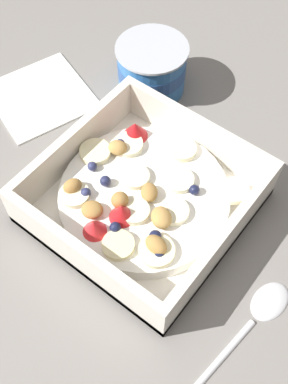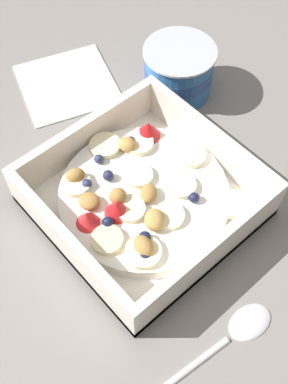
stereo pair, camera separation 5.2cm
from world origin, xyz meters
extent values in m
plane|color=gray|center=(0.00, 0.00, 0.00)|extent=(2.40, 2.40, 0.00)
cube|color=white|center=(0.01, 0.01, 0.01)|extent=(0.21, 0.21, 0.01)
cube|color=white|center=(0.01, -0.09, 0.03)|extent=(0.21, 0.01, 0.06)
cube|color=white|center=(0.01, 0.11, 0.03)|extent=(0.21, 0.01, 0.06)
cube|color=white|center=(-0.09, 0.01, 0.03)|extent=(0.01, 0.19, 0.06)
cube|color=white|center=(0.11, 0.01, 0.03)|extent=(0.01, 0.19, 0.06)
cylinder|color=white|center=(0.01, 0.01, 0.02)|extent=(0.19, 0.19, 0.02)
cylinder|color=#F7EFC6|center=(-0.04, -0.04, 0.03)|extent=(0.04, 0.04, 0.01)
cylinder|color=#F7EFC6|center=(0.02, -0.02, 0.03)|extent=(0.05, 0.05, 0.01)
cylinder|color=#F7EFC6|center=(-0.01, 0.02, 0.03)|extent=(0.04, 0.04, 0.01)
cylinder|color=#F4EAB7|center=(0.06, -0.04, 0.03)|extent=(0.04, 0.04, 0.01)
cylinder|color=#F7EFC6|center=(0.03, 0.05, 0.03)|extent=(0.05, 0.05, 0.01)
cylinder|color=#F4EAB7|center=(0.09, 0.07, 0.03)|extent=(0.03, 0.03, 0.01)
cylinder|color=#F7EFC6|center=(-0.04, 0.05, 0.03)|extent=(0.05, 0.05, 0.01)
cylinder|color=#F7EFC6|center=(0.05, 0.01, 0.03)|extent=(0.04, 0.04, 0.01)
cylinder|color=beige|center=(0.03, -0.06, 0.03)|extent=(0.04, 0.04, 0.01)
cylinder|color=#F4EAB7|center=(0.01, 0.08, 0.03)|extent=(0.04, 0.04, 0.01)
cylinder|color=#F4EAB7|center=(-0.07, 0.02, 0.03)|extent=(0.05, 0.05, 0.01)
cone|color=red|center=(0.01, -0.03, 0.04)|extent=(0.04, 0.04, 0.02)
cone|color=red|center=(0.00, -0.06, 0.04)|extent=(0.03, 0.03, 0.02)
cone|color=red|center=(-0.05, 0.07, 0.04)|extent=(0.04, 0.04, 0.02)
sphere|color=#191E3D|center=(0.07, -0.04, 0.03)|extent=(0.01, 0.01, 0.01)
sphere|color=navy|center=(-0.04, -0.03, 0.03)|extent=(0.01, 0.01, 0.01)
sphere|color=#191E3D|center=(0.05, -0.03, 0.03)|extent=(0.01, 0.01, 0.01)
sphere|color=navy|center=(-0.05, 0.04, 0.03)|extent=(0.01, 0.01, 0.01)
sphere|color=#23284C|center=(-0.03, -0.01, 0.03)|extent=(0.01, 0.01, 0.01)
sphere|color=navy|center=(-0.05, 0.00, 0.03)|extent=(0.01, 0.01, 0.01)
sphere|color=#191E3D|center=(0.05, 0.04, 0.03)|extent=(0.01, 0.01, 0.01)
sphere|color=#191E3D|center=(0.02, -0.04, 0.03)|extent=(0.01, 0.01, 0.01)
ellipsoid|color=tan|center=(0.05, -0.01, 0.04)|extent=(0.03, 0.03, 0.02)
ellipsoid|color=#AD7F42|center=(0.02, 0.01, 0.04)|extent=(0.03, 0.03, 0.01)
ellipsoid|color=#AD7F42|center=(-0.02, -0.04, 0.03)|extent=(0.03, 0.03, 0.01)
ellipsoid|color=#AD7F42|center=(0.06, -0.03, 0.04)|extent=(0.03, 0.02, 0.02)
ellipsoid|color=#AD7F42|center=(0.00, -0.02, 0.04)|extent=(0.02, 0.02, 0.02)
ellipsoid|color=tan|center=(-0.05, 0.04, 0.04)|extent=(0.03, 0.02, 0.02)
ellipsoid|color=#AD7F42|center=(-0.05, -0.03, 0.04)|extent=(0.02, 0.03, 0.02)
ellipsoid|color=silver|center=(0.18, 0.00, 0.00)|extent=(0.04, 0.05, 0.01)
cylinder|color=silver|center=(0.17, -0.09, 0.00)|extent=(0.02, 0.12, 0.01)
cylinder|color=#3370B7|center=(-0.10, 0.16, 0.03)|extent=(0.09, 0.09, 0.06)
cylinder|color=#2D5193|center=(-0.10, 0.16, 0.04)|extent=(0.09, 0.09, 0.02)
cylinder|color=#B7BCC6|center=(-0.10, 0.16, 0.07)|extent=(0.09, 0.09, 0.00)
cube|color=white|center=(-0.20, 0.06, 0.00)|extent=(0.15, 0.15, 0.01)
camera|label=1|loc=(0.18, -0.21, 0.47)|focal=45.14mm
camera|label=2|loc=(0.22, -0.18, 0.47)|focal=45.14mm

